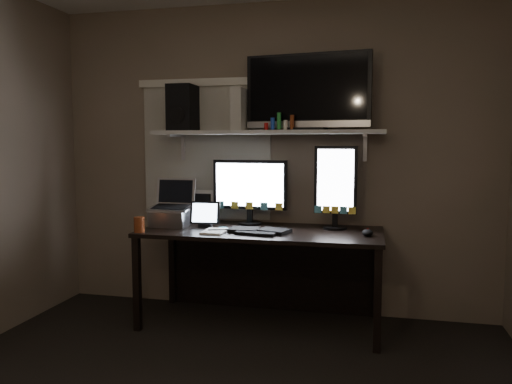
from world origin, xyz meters
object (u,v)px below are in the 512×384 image
(keyboard, at_px, (259,230))
(tv, at_px, (308,92))
(tablet, at_px, (205,214))
(laptop, at_px, (171,203))
(speaker, at_px, (183,108))
(desk, at_px, (264,250))
(mouse, at_px, (368,232))
(cup, at_px, (139,225))
(monitor_landscape, at_px, (250,192))
(monitor_portrait, at_px, (336,187))
(game_console, at_px, (240,110))

(keyboard, relative_size, tv, 0.47)
(tablet, relative_size, laptop, 0.64)
(keyboard, xyz_separation_m, speaker, (-0.71, 0.33, 0.92))
(desk, height_order, tablet, tablet)
(keyboard, xyz_separation_m, tablet, (-0.45, 0.12, 0.09))
(mouse, relative_size, cup, 1.09)
(laptop, height_order, cup, laptop)
(tablet, bearing_deg, laptop, 177.69)
(monitor_landscape, xyz_separation_m, keyboard, (0.15, -0.33, -0.25))
(monitor_portrait, relative_size, mouse, 5.26)
(tablet, bearing_deg, monitor_portrait, 3.77)
(tablet, relative_size, speaker, 0.63)
(cup, distance_m, game_console, 1.18)
(desk, xyz_separation_m, game_console, (-0.22, 0.09, 1.09))
(game_console, xyz_separation_m, speaker, (-0.48, 0.01, 0.02))
(desk, xyz_separation_m, cup, (-0.85, -0.42, 0.23))
(tablet, distance_m, laptop, 0.29)
(keyboard, bearing_deg, laptop, -179.86)
(cup, bearing_deg, tablet, 37.64)
(monitor_landscape, bearing_deg, laptop, -157.15)
(laptop, bearing_deg, tv, 11.25)
(tablet, relative_size, game_console, 0.71)
(keyboard, bearing_deg, tablet, 173.68)
(tv, bearing_deg, speaker, -174.26)
(speaker, bearing_deg, monitor_landscape, -0.33)
(monitor_landscape, height_order, speaker, speaker)
(tablet, height_order, tv, tv)
(monitor_portrait, height_order, speaker, speaker)
(monitor_landscape, distance_m, tablet, 0.40)
(keyboard, bearing_deg, game_console, 133.60)
(desk, bearing_deg, keyboard, -88.57)
(mouse, bearing_deg, desk, 168.53)
(game_console, bearing_deg, tv, -0.10)
(game_console, bearing_deg, mouse, -14.60)
(monitor_portrait, height_order, tv, tv)
(monitor_portrait, relative_size, tv, 0.67)
(monitor_landscape, relative_size, mouse, 4.95)
(desk, xyz_separation_m, keyboard, (0.01, -0.22, 0.19))
(desk, xyz_separation_m, speaker, (-0.70, 0.11, 1.11))
(keyboard, distance_m, laptop, 0.76)
(keyboard, xyz_separation_m, tv, (0.31, 0.31, 1.02))
(monitor_portrait, bearing_deg, keyboard, -149.95)
(desk, relative_size, keyboard, 4.01)
(monitor_landscape, distance_m, mouse, 1.00)
(mouse, height_order, laptop, laptop)
(desk, bearing_deg, monitor_portrait, 4.84)
(mouse, height_order, tv, tv)
(mouse, bearing_deg, cup, -170.35)
(keyboard, xyz_separation_m, cup, (-0.86, -0.19, 0.04))
(monitor_landscape, distance_m, game_console, 0.65)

